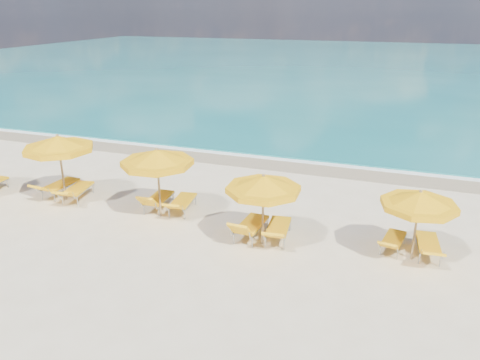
% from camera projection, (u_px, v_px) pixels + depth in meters
% --- Properties ---
extents(ground_plane, '(120.00, 120.00, 0.00)m').
position_uv_depth(ground_plane, '(225.00, 229.00, 15.45)').
color(ground_plane, beige).
extents(ocean, '(120.00, 80.00, 0.30)m').
position_uv_depth(ocean, '(364.00, 65.00, 57.87)').
color(ocean, '#136A6B').
rests_on(ocean, ground).
extents(wet_sand_band, '(120.00, 2.60, 0.01)m').
position_uv_depth(wet_sand_band, '(282.00, 163.00, 21.99)').
color(wet_sand_band, tan).
rests_on(wet_sand_band, ground).
extents(foam_line, '(120.00, 1.20, 0.03)m').
position_uv_depth(foam_line, '(286.00, 158.00, 22.70)').
color(foam_line, white).
rests_on(foam_line, ground).
extents(whitecap_near, '(14.00, 0.36, 0.05)m').
position_uv_depth(whitecap_near, '(233.00, 112.00, 32.34)').
color(whitecap_near, white).
rests_on(whitecap_near, ground).
extents(whitecap_far, '(18.00, 0.30, 0.05)m').
position_uv_depth(whitecap_far, '(445.00, 107.00, 34.17)').
color(whitecap_far, white).
rests_on(whitecap_far, ground).
extents(umbrella_1, '(2.99, 2.99, 2.57)m').
position_uv_depth(umbrella_1, '(58.00, 144.00, 17.03)').
color(umbrella_1, '#9A7B4D').
rests_on(umbrella_1, ground).
extents(umbrella_2, '(3.11, 3.11, 2.50)m').
position_uv_depth(umbrella_2, '(157.00, 158.00, 15.64)').
color(umbrella_2, '#9A7B4D').
rests_on(umbrella_2, ground).
extents(umbrella_3, '(3.01, 3.01, 2.31)m').
position_uv_depth(umbrella_3, '(263.00, 185.00, 13.80)').
color(umbrella_3, '#9A7B4D').
rests_on(umbrella_3, ground).
extents(umbrella_4, '(2.48, 2.48, 2.17)m').
position_uv_depth(umbrella_4, '(419.00, 201.00, 12.97)').
color(umbrella_4, '#9A7B4D').
rests_on(umbrella_4, ground).
extents(lounger_1_left, '(0.78, 2.08, 0.83)m').
position_uv_depth(lounger_1_left, '(60.00, 189.00, 18.14)').
color(lounger_1_left, '#A5A8AD').
rests_on(lounger_1_left, ground).
extents(lounger_1_right, '(1.01, 2.11, 0.80)m').
position_uv_depth(lounger_1_right, '(78.00, 193.00, 17.73)').
color(lounger_1_right, '#A5A8AD').
rests_on(lounger_1_right, ground).
extents(lounger_2_left, '(0.77, 1.92, 0.90)m').
position_uv_depth(lounger_2_left, '(158.00, 203.00, 16.91)').
color(lounger_2_left, '#A5A8AD').
rests_on(lounger_2_left, ground).
extents(lounger_2_right, '(0.88, 2.02, 0.80)m').
position_uv_depth(lounger_2_right, '(182.00, 206.00, 16.66)').
color(lounger_2_right, '#A5A8AD').
rests_on(lounger_2_right, ground).
extents(lounger_3_left, '(0.79, 2.00, 0.96)m').
position_uv_depth(lounger_3_left, '(251.00, 230.00, 14.82)').
color(lounger_3_left, '#A5A8AD').
rests_on(lounger_3_left, ground).
extents(lounger_3_right, '(0.87, 2.06, 0.83)m').
position_uv_depth(lounger_3_right, '(278.00, 233.00, 14.66)').
color(lounger_3_right, '#A5A8AD').
rests_on(lounger_3_right, ground).
extents(lounger_4_left, '(0.83, 1.76, 0.72)m').
position_uv_depth(lounger_4_left, '(393.00, 244.00, 14.05)').
color(lounger_4_left, '#A5A8AD').
rests_on(lounger_4_left, ground).
extents(lounger_4_right, '(0.78, 1.97, 0.72)m').
position_uv_depth(lounger_4_right, '(428.00, 249.00, 13.73)').
color(lounger_4_right, '#A5A8AD').
rests_on(lounger_4_right, ground).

